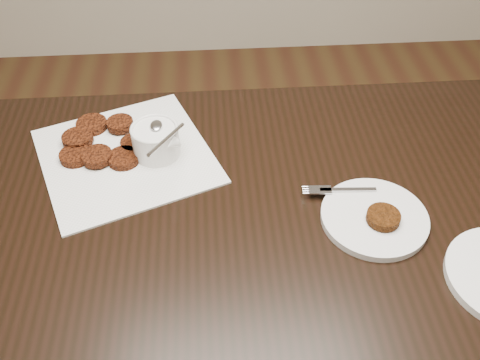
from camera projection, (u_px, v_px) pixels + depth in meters
name	position (u px, v px, depth m)	size (l,w,h in m)	color
table	(243.00, 332.00, 1.24)	(1.38, 0.89, 0.75)	black
napkin	(126.00, 156.00, 1.11)	(0.34, 0.34, 0.00)	white
sauce_ramekin	(154.00, 128.00, 1.07)	(0.13, 0.13, 0.14)	white
patty_cluster	(99.00, 144.00, 1.12)	(0.22, 0.22, 0.02)	#65260D
plate_with_patty	(375.00, 215.00, 0.98)	(0.20, 0.20, 0.03)	silver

